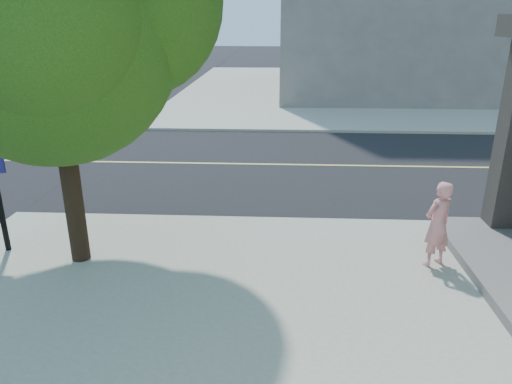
{
  "coord_description": "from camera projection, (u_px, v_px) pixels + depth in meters",
  "views": [
    {
      "loc": [
        5.09,
        -9.98,
        4.37
      ],
      "look_at": [
        4.65,
        -1.59,
        1.3
      ],
      "focal_mm": 33.67,
      "sensor_mm": 36.0,
      "label": 1
    }
  ],
  "objects": [
    {
      "name": "street_tree",
      "position": [
        54.0,
        6.0,
        7.48
      ],
      "size": [
        5.15,
        4.68,
        6.84
      ],
      "rotation": [
        0.0,
        0.0,
        0.4
      ],
      "color": "black",
      "rests_on": "sidewalk_se"
    },
    {
      "name": "road_ew",
      "position": [
        121.0,
        162.0,
        15.32
      ],
      "size": [
        140.0,
        9.0,
        0.01
      ],
      "primitive_type": "cube",
      "color": "black",
      "rests_on": "ground"
    },
    {
      "name": "man_on_phone",
      "position": [
        438.0,
        224.0,
        8.49
      ],
      "size": [
        0.69,
        0.62,
        1.59
      ],
      "primitive_type": "imported",
      "rotation": [
        0.0,
        0.0,
        3.66
      ],
      "color": "#DE8586",
      "rests_on": "sidewalk_se"
    },
    {
      "name": "ground",
      "position": [
        59.0,
        218.0,
        11.11
      ],
      "size": [
        140.0,
        140.0,
        0.0
      ],
      "primitive_type": "plane",
      "color": "black",
      "rests_on": "ground"
    },
    {
      "name": "sidewalk_ne",
      "position": [
        413.0,
        89.0,
        30.59
      ],
      "size": [
        29.0,
        25.0,
        0.12
      ],
      "primitive_type": "cube",
      "color": "#9D9E8E",
      "rests_on": "ground"
    }
  ]
}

